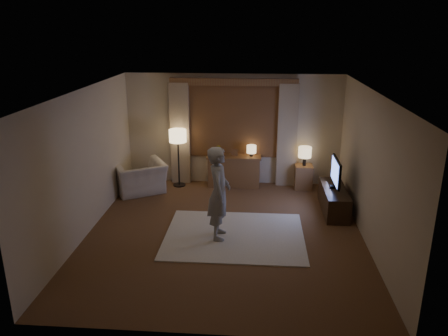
# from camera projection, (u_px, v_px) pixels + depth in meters

# --- Properties ---
(room) EXTENTS (5.04, 5.54, 2.64)m
(room) POSITION_uv_depth(u_px,v_px,m) (227.00, 156.00, 8.07)
(room) COLOR brown
(room) RESTS_ON ground
(rug) EXTENTS (2.50, 2.00, 0.02)m
(rug) POSITION_uv_depth(u_px,v_px,m) (234.00, 235.00, 7.92)
(rug) COLOR #EFE3C9
(rug) RESTS_ON floor
(sideboard) EXTENTS (1.20, 0.40, 0.70)m
(sideboard) POSITION_uv_depth(u_px,v_px,m) (234.00, 172.00, 10.27)
(sideboard) COLOR brown
(sideboard) RESTS_ON floor
(picture_frame) EXTENTS (0.16, 0.02, 0.20)m
(picture_frame) POSITION_uv_depth(u_px,v_px,m) (234.00, 153.00, 10.13)
(picture_frame) COLOR brown
(picture_frame) RESTS_ON sideboard
(plant) EXTENTS (0.17, 0.13, 0.30)m
(plant) POSITION_uv_depth(u_px,v_px,m) (217.00, 151.00, 10.14)
(plant) COLOR #999999
(plant) RESTS_ON sideboard
(table_lamp_sideboard) EXTENTS (0.22, 0.22, 0.30)m
(table_lamp_sideboard) POSITION_uv_depth(u_px,v_px,m) (251.00, 150.00, 10.07)
(table_lamp_sideboard) COLOR black
(table_lamp_sideboard) RESTS_ON sideboard
(floor_lamp) EXTENTS (0.40, 0.40, 1.36)m
(floor_lamp) POSITION_uv_depth(u_px,v_px,m) (178.00, 139.00, 10.03)
(floor_lamp) COLOR black
(floor_lamp) RESTS_ON floor
(armchair) EXTENTS (1.40, 1.35, 0.70)m
(armchair) POSITION_uv_depth(u_px,v_px,m) (140.00, 178.00, 9.88)
(armchair) COLOR beige
(armchair) RESTS_ON floor
(side_table) EXTENTS (0.40, 0.40, 0.56)m
(side_table) POSITION_uv_depth(u_px,v_px,m) (303.00, 177.00, 10.13)
(side_table) COLOR brown
(side_table) RESTS_ON floor
(table_lamp_side) EXTENTS (0.30, 0.30, 0.44)m
(table_lamp_side) POSITION_uv_depth(u_px,v_px,m) (305.00, 153.00, 9.94)
(table_lamp_side) COLOR black
(table_lamp_side) RESTS_ON side_table
(tv_stand) EXTENTS (0.45, 1.40, 0.50)m
(tv_stand) POSITION_uv_depth(u_px,v_px,m) (334.00, 200.00, 8.90)
(tv_stand) COLOR black
(tv_stand) RESTS_ON floor
(tv) EXTENTS (0.21, 0.85, 0.61)m
(tv) POSITION_uv_depth(u_px,v_px,m) (336.00, 172.00, 8.72)
(tv) COLOR black
(tv) RESTS_ON tv_stand
(person) EXTENTS (0.42, 0.62, 1.68)m
(person) POSITION_uv_depth(u_px,v_px,m) (219.00, 193.00, 7.60)
(person) COLOR #A09C94
(person) RESTS_ON rug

